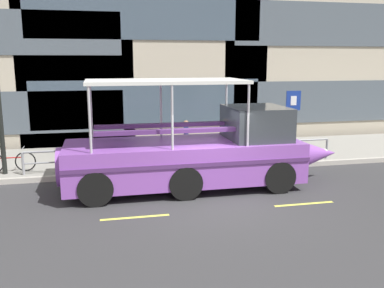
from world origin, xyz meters
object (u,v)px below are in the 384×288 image
parking_sign (293,113)px  duck_tour_boat (200,153)px  leaned_bicycle (10,162)px  pedestrian_mid_left (186,136)px  pedestrian_near_bow (258,132)px

parking_sign → duck_tour_boat: bearing=-151.3°
leaned_bicycle → duck_tour_boat: bearing=-22.1°
pedestrian_mid_left → pedestrian_near_bow: bearing=6.4°
leaned_bicycle → duck_tour_boat: size_ratio=0.19×
pedestrian_mid_left → duck_tour_boat: bearing=-92.8°
leaned_bicycle → duck_tour_boat: duck_tour_boat is taller
parking_sign → pedestrian_near_bow: 1.64m
leaned_bicycle → pedestrian_near_bow: (9.44, 0.70, 0.57)m
pedestrian_near_bow → parking_sign: bearing=-39.6°
leaned_bicycle → pedestrian_mid_left: 6.40m
pedestrian_near_bow → pedestrian_mid_left: (-3.07, -0.34, 0.00)m
parking_sign → leaned_bicycle: 10.61m
parking_sign → pedestrian_mid_left: bearing=172.6°
leaned_bicycle → pedestrian_mid_left: bearing=3.2°
duck_tour_boat → pedestrian_mid_left: bearing=87.2°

